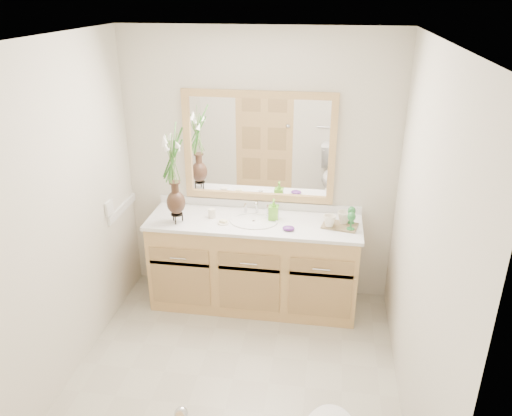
% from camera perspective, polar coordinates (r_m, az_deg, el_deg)
% --- Properties ---
extents(floor, '(2.60, 2.60, 0.00)m').
position_cam_1_polar(floor, '(3.92, -2.64, -18.97)').
color(floor, '#B8B39D').
rests_on(floor, ground).
extents(ceiling, '(2.40, 2.60, 0.02)m').
position_cam_1_polar(ceiling, '(2.89, -3.57, 18.62)').
color(ceiling, white).
rests_on(ceiling, wall_back).
extents(wall_back, '(2.40, 0.02, 2.40)m').
position_cam_1_polar(wall_back, '(4.41, 0.34, 4.47)').
color(wall_back, beige).
rests_on(wall_back, floor).
extents(wall_front, '(2.40, 0.02, 2.40)m').
position_cam_1_polar(wall_front, '(2.19, -10.19, -18.53)').
color(wall_front, beige).
rests_on(wall_front, floor).
extents(wall_left, '(0.02, 2.60, 2.40)m').
position_cam_1_polar(wall_left, '(3.65, -21.86, -1.61)').
color(wall_left, beige).
rests_on(wall_left, floor).
extents(wall_right, '(0.02, 2.60, 2.40)m').
position_cam_1_polar(wall_right, '(3.23, 18.42, -4.43)').
color(wall_right, beige).
rests_on(wall_right, floor).
extents(vanity, '(1.80, 0.55, 0.80)m').
position_cam_1_polar(vanity, '(4.49, -0.22, -6.43)').
color(vanity, tan).
rests_on(vanity, floor).
extents(counter, '(1.84, 0.57, 0.03)m').
position_cam_1_polar(counter, '(4.29, -0.23, -1.64)').
color(counter, white).
rests_on(counter, vanity).
extents(sink, '(0.38, 0.34, 0.23)m').
position_cam_1_polar(sink, '(4.29, -0.27, -2.21)').
color(sink, white).
rests_on(sink, counter).
extents(mirror, '(1.32, 0.04, 0.97)m').
position_cam_1_polar(mirror, '(4.32, 0.30, 6.94)').
color(mirror, white).
rests_on(mirror, wall_back).
extents(switch_plate, '(0.02, 0.12, 0.12)m').
position_cam_1_polar(switch_plate, '(4.34, -16.44, 0.01)').
color(switch_plate, white).
rests_on(switch_plate, wall_left).
extents(door, '(0.80, 0.03, 2.00)m').
position_cam_1_polar(door, '(2.43, -16.89, -20.57)').
color(door, tan).
rests_on(door, floor).
extents(flower_vase, '(0.18, 0.18, 0.76)m').
position_cam_1_polar(flower_vase, '(4.12, -9.43, 4.91)').
color(flower_vase, black).
rests_on(flower_vase, counter).
extents(tumbler, '(0.06, 0.06, 0.08)m').
position_cam_1_polar(tumbler, '(4.34, -5.07, -0.59)').
color(tumbler, white).
rests_on(tumbler, counter).
extents(soap_dish, '(0.10, 0.10, 0.03)m').
position_cam_1_polar(soap_dish, '(4.24, -3.76, -1.66)').
color(soap_dish, white).
rests_on(soap_dish, counter).
extents(soap_bottle, '(0.08, 0.08, 0.17)m').
position_cam_1_polar(soap_bottle, '(4.28, 2.03, -0.27)').
color(soap_bottle, '#69C32D').
rests_on(soap_bottle, counter).
extents(purple_dish, '(0.12, 0.11, 0.04)m').
position_cam_1_polar(purple_dish, '(4.12, 3.74, -2.32)').
color(purple_dish, '#582878').
rests_on(purple_dish, counter).
extents(tray, '(0.32, 0.24, 0.01)m').
position_cam_1_polar(tray, '(4.24, 9.55, -2.01)').
color(tray, brown).
rests_on(tray, counter).
extents(mug_left, '(0.13, 0.13, 0.10)m').
position_cam_1_polar(mug_left, '(4.18, 8.38, -1.41)').
color(mug_left, white).
rests_on(mug_left, tray).
extents(mug_right, '(0.15, 0.15, 0.11)m').
position_cam_1_polar(mug_right, '(4.25, 10.01, -1.03)').
color(mug_right, white).
rests_on(mug_right, tray).
extents(goblet_front, '(0.07, 0.07, 0.15)m').
position_cam_1_polar(goblet_front, '(4.13, 10.86, -1.10)').
color(goblet_front, '#267334').
rests_on(goblet_front, tray).
extents(goblet_back, '(0.07, 0.07, 0.15)m').
position_cam_1_polar(goblet_back, '(4.25, 10.87, -0.45)').
color(goblet_back, '#267334').
rests_on(goblet_back, tray).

